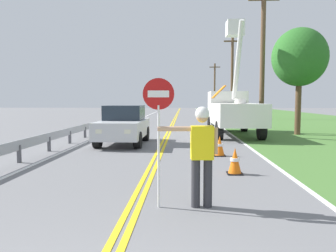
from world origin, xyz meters
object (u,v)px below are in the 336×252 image
object	(u,v)px
flagger_worker	(201,150)
roadside_tree_verge	(300,58)
stop_sign_paddle	(159,113)
utility_pole_mid	(232,75)
traffic_cone_lead	(235,161)
utility_pole_near	(263,59)
oncoming_sedan_nearest	(124,125)
traffic_cone_mid	(220,146)
utility_bucket_truck	(232,109)
utility_pole_far	(215,86)

from	to	relation	value
flagger_worker	roadside_tree_verge	distance (m)	14.59
stop_sign_paddle	utility_pole_mid	world-z (taller)	utility_pole_mid
traffic_cone_lead	utility_pole_mid	bearing A→B (deg)	82.07
flagger_worker	utility_pole_near	world-z (taller)	utility_pole_near
traffic_cone_lead	stop_sign_paddle	bearing A→B (deg)	-122.79
oncoming_sedan_nearest	traffic_cone_mid	xyz separation A→B (m)	(3.89, -2.96, -0.50)
oncoming_sedan_nearest	utility_pole_mid	bearing A→B (deg)	69.73
utility_bucket_truck	traffic_cone_lead	size ratio (longest dim) A/B	9.78
traffic_cone_lead	roadside_tree_verge	world-z (taller)	roadside_tree_verge
stop_sign_paddle	utility_pole_mid	distance (m)	30.05
traffic_cone_mid	stop_sign_paddle	bearing A→B (deg)	-106.86
traffic_cone_lead	utility_pole_near	bearing A→B (deg)	73.84
utility_pole_near	stop_sign_paddle	bearing A→B (deg)	-109.78
oncoming_sedan_nearest	traffic_cone_lead	bearing A→B (deg)	-55.35
utility_bucket_truck	roadside_tree_verge	bearing A→B (deg)	1.56
utility_pole_far	flagger_worker	bearing A→B (deg)	-95.50
flagger_worker	utility_pole_mid	size ratio (longest dim) A/B	0.21
utility_pole_near	traffic_cone_lead	distance (m)	12.49
utility_pole_far	utility_pole_mid	bearing A→B (deg)	-90.35
stop_sign_paddle	utility_pole_near	world-z (taller)	utility_pole_near
utility_pole_near	traffic_cone_lead	world-z (taller)	utility_pole_near
utility_pole_near	utility_pole_far	xyz separation A→B (m)	(0.55, 36.37, -0.17)
traffic_cone_mid	traffic_cone_lead	bearing A→B (deg)	-88.00
stop_sign_paddle	traffic_cone_mid	bearing A→B (deg)	73.14
oncoming_sedan_nearest	roadside_tree_verge	size ratio (longest dim) A/B	0.70
utility_bucket_truck	utility_pole_mid	world-z (taller)	utility_pole_mid
flagger_worker	traffic_cone_mid	bearing A→B (deg)	80.49
oncoming_sedan_nearest	traffic_cone_mid	size ratio (longest dim) A/B	5.90
stop_sign_paddle	utility_pole_mid	xyz separation A→B (m)	(5.50, 29.41, 2.80)
flagger_worker	stop_sign_paddle	size ratio (longest dim) A/B	0.78
utility_pole_mid	traffic_cone_lead	distance (m)	27.20
utility_pole_near	utility_pole_mid	distance (m)	15.28
utility_pole_mid	traffic_cone_lead	size ratio (longest dim) A/B	12.36
stop_sign_paddle	oncoming_sedan_nearest	distance (m)	8.88
flagger_worker	traffic_cone_lead	distance (m)	3.00
traffic_cone_mid	utility_pole_mid	bearing A→B (deg)	80.92
utility_pole_far	roadside_tree_verge	size ratio (longest dim) A/B	1.36
utility_pole_far	stop_sign_paddle	bearing A→B (deg)	-96.36
utility_pole_mid	utility_pole_far	world-z (taller)	utility_pole_mid
utility_pole_mid	traffic_cone_mid	distance (m)	24.47
oncoming_sedan_nearest	utility_pole_far	size ratio (longest dim) A/B	0.51
utility_pole_mid	traffic_cone_mid	size ratio (longest dim) A/B	12.36
utility_bucket_truck	traffic_cone_mid	world-z (taller)	utility_bucket_truck
flagger_worker	utility_bucket_truck	size ratio (longest dim) A/B	0.27
traffic_cone_mid	oncoming_sedan_nearest	bearing A→B (deg)	142.73
utility_pole_far	utility_bucket_truck	bearing A→B (deg)	-93.74
flagger_worker	oncoming_sedan_nearest	distance (m)	9.01
utility_pole_near	traffic_cone_mid	world-z (taller)	utility_pole_near
roadside_tree_verge	traffic_cone_mid	bearing A→B (deg)	-124.96
stop_sign_paddle	traffic_cone_mid	distance (m)	6.01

